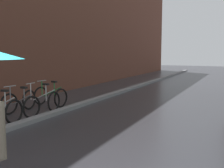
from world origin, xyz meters
TOP-DOWN VIEW (x-y plane):
  - kerb_strip at (-3.20, 10.00)m, footprint 0.30×36.00m
  - parked_bicycle_1 at (-4.02, 3.56)m, footprint 1.11×0.75m
  - parked_bicycle_2 at (-4.01, 4.32)m, footprint 1.13×0.78m
  - parked_bicycle_3 at (-3.99, 5.29)m, footprint 1.13×0.78m
  - parked_bicycle_4 at (-4.22, 6.07)m, footprint 1.14×0.80m

SIDE VIEW (x-z plane):
  - kerb_strip at x=-3.20m, z-range 0.00..0.12m
  - parked_bicycle_1 at x=-4.02m, z-range -0.10..0.86m
  - parked_bicycle_2 at x=-4.01m, z-range -0.10..0.86m
  - parked_bicycle_3 at x=-3.99m, z-range -0.10..0.86m
  - parked_bicycle_4 at x=-4.22m, z-range -0.10..0.86m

